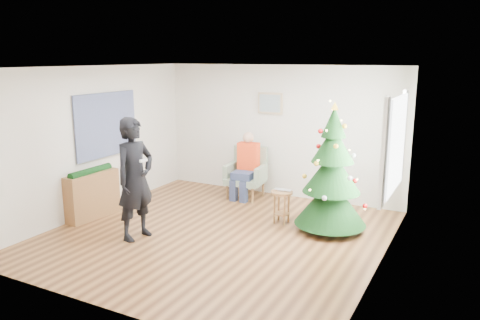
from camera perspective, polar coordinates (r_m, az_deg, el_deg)
The scene contains 19 objects.
floor at distance 7.50m, azimuth -2.83°, elevation -9.05°, with size 5.00×5.00×0.00m, color brown.
ceiling at distance 6.98m, azimuth -3.07°, elevation 11.23°, with size 5.00×5.00×0.00m, color white.
wall_back at distance 9.33m, azimuth 4.86°, elevation 3.51°, with size 5.00×5.00×0.00m, color silver.
wall_front at distance 5.20m, azimuth -17.08°, elevation -4.31°, with size 5.00×5.00×0.00m, color silver.
wall_left at distance 8.65m, azimuth -17.40°, elevation 2.26°, with size 5.00×5.00×0.00m, color silver.
wall_right at distance 6.27m, azimuth 17.18°, elevation -1.47°, with size 5.00×5.00×0.00m, color silver.
window_panel at distance 7.20m, azimuth 18.52°, elevation 1.83°, with size 0.04×1.30×1.40m, color white.
curtains at distance 7.20m, azimuth 18.29°, elevation 1.85°, with size 0.05×1.75×1.50m.
christmas_tree at distance 7.54m, azimuth 11.13°, elevation -1.68°, with size 1.15×1.15×2.08m.
stool at distance 7.94m, azimuth 5.09°, elevation -5.69°, with size 0.37×0.37×0.55m.
laptop at distance 7.85m, azimuth 5.13°, elevation -3.74°, with size 0.30×0.19×0.02m, color silver.
armchair at distance 9.31m, azimuth 0.80°, elevation -2.34°, with size 0.80×0.74×1.00m.
seated_person at distance 9.19m, azimuth 0.69°, elevation -0.60°, with size 0.43×0.62×1.30m.
standing_man at distance 7.26m, azimuth -12.66°, elevation -2.27°, with size 0.69×0.45×1.88m, color black.
game_controller at distance 7.04m, azimuth -11.69°, elevation -0.06°, with size 0.04×0.13×0.04m, color white.
console at distance 8.53m, azimuth -17.58°, elevation -4.12°, with size 0.30×1.00×0.80m, color brown.
garland at distance 8.42m, azimuth -17.77°, elevation -1.38°, with size 0.14×0.14×0.90m, color black.
tapestry at distance 8.79m, azimuth -15.94°, elevation 4.16°, with size 0.03×1.50×1.15m, color black.
framed_picture at distance 9.31m, azimuth 3.69°, elevation 6.92°, with size 0.52×0.05×0.42m.
Camera 1 is at (3.54, -6.01, 2.76)m, focal length 35.00 mm.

